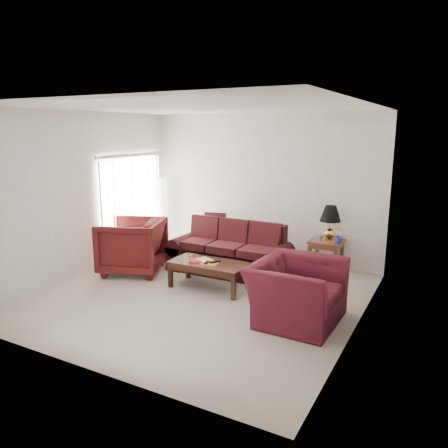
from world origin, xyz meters
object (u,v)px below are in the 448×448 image
at_px(armchair_left, 132,246).
at_px(coffee_table, 209,275).
at_px(sofa, 229,249).
at_px(armchair_right, 297,292).
at_px(floor_lamp, 163,213).
at_px(end_table, 326,257).

xyz_separation_m(armchair_left, coffee_table, (1.72, -0.06, -0.28)).
distance_m(sofa, armchair_right, 2.31).
distance_m(sofa, floor_lamp, 2.39).
bearing_deg(coffee_table, floor_lamp, 151.63).
bearing_deg(sofa, floor_lamp, 158.28).
bearing_deg(sofa, coffee_table, -84.03).
distance_m(end_table, coffee_table, 2.33).
bearing_deg(floor_lamp, armchair_left, -72.42).
bearing_deg(end_table, armchair_right, -84.95).
height_order(armchair_left, armchair_right, armchair_left).
relative_size(end_table, coffee_table, 0.48).
distance_m(armchair_right, coffee_table, 1.83).
relative_size(floor_lamp, coffee_table, 1.21).
xyz_separation_m(floor_lamp, coffee_table, (2.27, -1.79, -0.57)).
distance_m(armchair_left, armchair_right, 3.51).
relative_size(armchair_left, armchair_right, 0.86).
relative_size(sofa, armchair_left, 2.03).
relative_size(end_table, armchair_left, 0.57).
bearing_deg(floor_lamp, sofa, -22.42).
relative_size(end_table, floor_lamp, 0.40).
relative_size(sofa, coffee_table, 1.73).
bearing_deg(sofa, end_table, 28.37).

